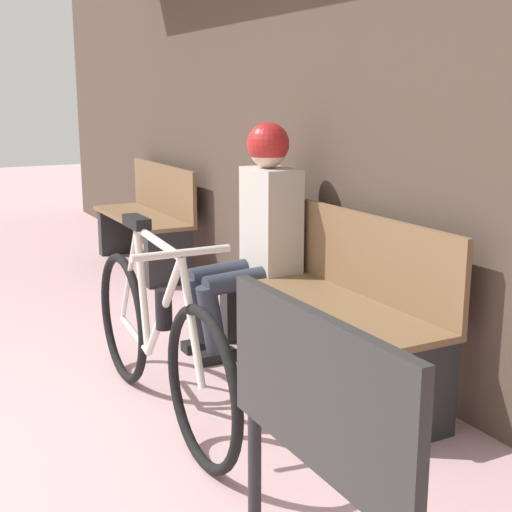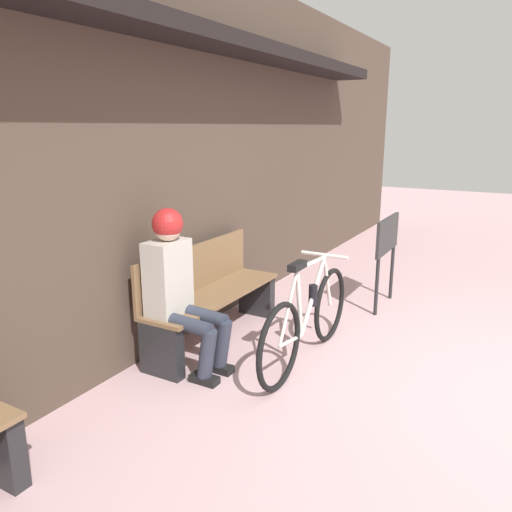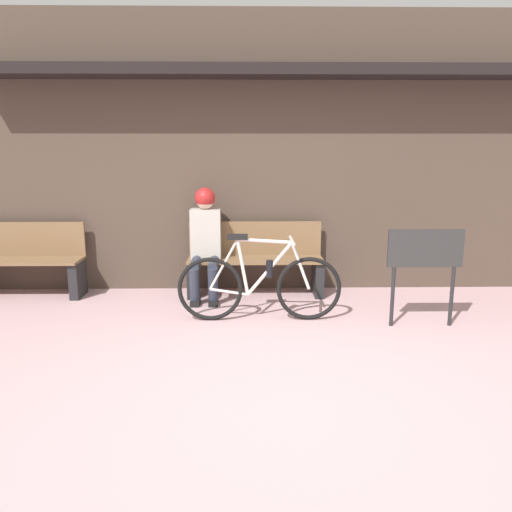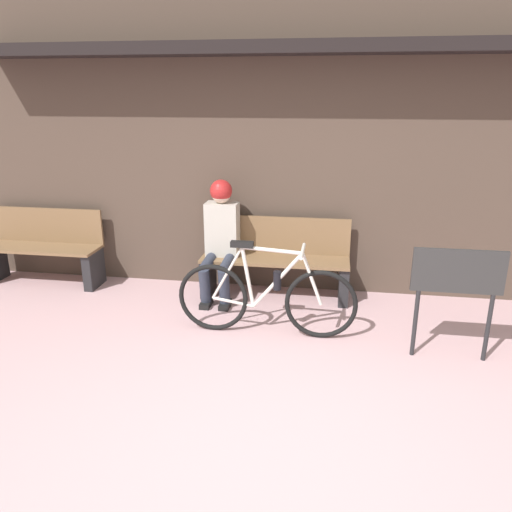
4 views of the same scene
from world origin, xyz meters
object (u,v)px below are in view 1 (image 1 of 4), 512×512
at_px(park_bench_near, 329,304).
at_px(bicycle, 157,340).
at_px(person_seated, 257,223).
at_px(park_bench_far, 147,222).
at_px(signboard, 314,423).

distance_m(park_bench_near, bicycle, 0.91).
relative_size(park_bench_near, bicycle, 0.96).
distance_m(bicycle, person_seated, 1.06).
height_order(park_bench_near, park_bench_far, same).
bearing_deg(person_seated, signboard, -24.81).
relative_size(park_bench_far, signboard, 1.41).
bearing_deg(park_bench_far, signboard, -14.41).
xyz_separation_m(park_bench_near, bicycle, (0.03, -0.91, -0.03)).
xyz_separation_m(person_seated, signboard, (2.15, -0.99, -0.03)).
relative_size(person_seated, signboard, 1.33).
bearing_deg(park_bench_far, person_seated, -2.68).
bearing_deg(person_seated, park_bench_near, 10.19).
bearing_deg(bicycle, person_seated, 126.46).
xyz_separation_m(park_bench_near, signboard, (1.58, -1.09, 0.30)).
relative_size(person_seated, park_bench_far, 0.94).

